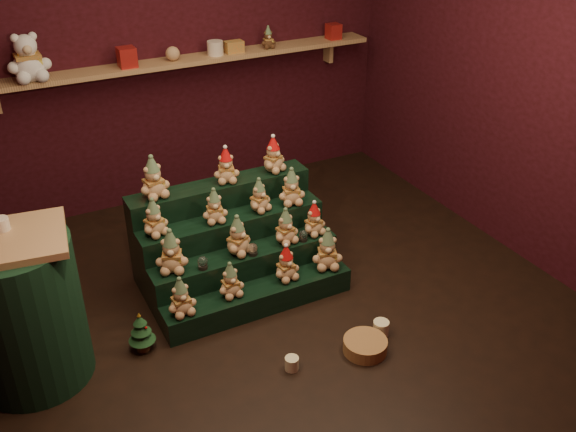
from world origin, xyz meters
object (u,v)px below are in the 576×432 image
mug_right (381,328)px  snow_globe_a (203,263)px  riser_tier_front (259,299)px  mug_left (292,363)px  snow_globe_c (303,236)px  side_table (23,310)px  brown_bear (268,37)px  snow_globe_b (253,249)px  white_bear (26,51)px  mini_christmas_tree (141,332)px  wicker_basket (365,346)px

mug_right → snow_globe_a: bearing=140.1°
riser_tier_front → mug_right: bearing=-46.2°
riser_tier_front → mug_left: bearing=-96.9°
snow_globe_c → snow_globe_a: bearing=180.0°
mug_right → side_table: bearing=161.9°
snow_globe_a → brown_bear: size_ratio=0.49×
mug_left → snow_globe_c: bearing=57.3°
snow_globe_b → snow_globe_c: 0.41m
mug_left → white_bear: bearing=111.1°
riser_tier_front → snow_globe_b: (0.04, 0.16, 0.32)m
mini_christmas_tree → mug_right: (1.47, -0.60, -0.09)m
snow_globe_c → mug_right: 0.89m
mug_left → wicker_basket: bearing=-8.2°
snow_globe_c → white_bear: 2.51m
snow_globe_a → snow_globe_c: (0.79, -0.00, -0.00)m
white_bear → brown_bear: bearing=-1.1°
snow_globe_a → white_bear: bearing=112.5°
side_table → mug_left: side_table is taller
mug_right → white_bear: white_bear is taller
snow_globe_b → snow_globe_c: bearing=-0.0°
mini_christmas_tree → wicker_basket: (1.28, -0.69, -0.10)m
snow_globe_c → mug_left: 1.03m
mug_right → snow_globe_b: bearing=125.8°
riser_tier_front → snow_globe_c: size_ratio=16.34×
white_bear → brown_bear: size_ratio=2.41×
white_bear → brown_bear: 2.03m
snow_globe_c → brown_bear: 2.04m
brown_bear → snow_globe_b: bearing=-112.8°
snow_globe_c → white_bear: bearing=131.4°
snow_globe_a → mini_christmas_tree: snow_globe_a is taller
snow_globe_a → snow_globe_c: snow_globe_a is taller
side_table → brown_bear: (2.50, 1.78, 0.92)m
mug_right → brown_bear: brown_bear is taller
mini_christmas_tree → mug_left: 1.00m
side_table → mug_right: side_table is taller
mug_right → white_bear: size_ratio=0.24×
riser_tier_front → mug_left: riser_tier_front is taller
riser_tier_front → wicker_basket: (0.42, -0.73, -0.04)m
side_table → mug_right: bearing=-10.5°
riser_tier_front → snow_globe_b: snow_globe_b is taller
mug_left → brown_bear: (1.07, 2.49, 1.37)m
snow_globe_b → riser_tier_front: bearing=-102.5°
snow_globe_c → side_table: (-1.95, -0.11, 0.09)m
snow_globe_b → snow_globe_c: size_ratio=1.07×
riser_tier_front → mug_right: riser_tier_front is taller
mug_left → white_bear: white_bear is taller
side_table → mini_christmas_tree: side_table is taller
mini_christmas_tree → riser_tier_front: bearing=2.4°
wicker_basket → brown_bear: bearing=77.5°
snow_globe_b → mug_right: 1.04m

